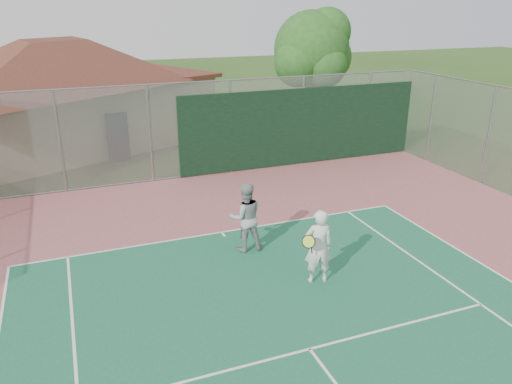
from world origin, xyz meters
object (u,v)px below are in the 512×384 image
player_grey_back (246,218)px  clubhouse (59,82)px  player_white_front (318,247)px  tree (313,52)px

player_grey_back → clubhouse: bearing=-67.0°
player_white_front → tree: bearing=-104.3°
tree → player_white_front: size_ratio=3.35×
clubhouse → tree: 11.82m
clubhouse → tree: tree is taller
tree → player_grey_back: tree is taller
tree → player_grey_back: bearing=-124.3°
tree → player_grey_back: size_ratio=3.26×
tree → player_white_front: 14.99m
player_white_front → player_grey_back: bearing=-53.0°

